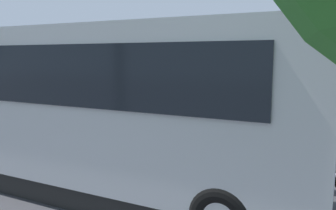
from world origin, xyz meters
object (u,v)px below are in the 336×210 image
Objects in this scene: tour_bus at (89,109)px; spectator_centre at (142,116)px; traffic_cone at (212,124)px; parked_motorcycle_dark at (63,131)px; spectator_right at (109,113)px; spectator_far_left at (221,121)px; stunt_motorcycle at (179,97)px; spectator_far_right at (76,108)px; spectator_left at (180,119)px; parked_motorcycle_silver at (311,167)px.

spectator_centre is (0.43, -2.86, -0.63)m from tour_bus.
tour_bus is at bearing 84.52° from traffic_cone.
spectator_centre is 0.84× the size of parked_motorcycle_dark.
spectator_right is (1.59, -2.90, -0.64)m from tour_bus.
spectator_far_left is at bearing -124.98° from tour_bus.
spectator_right is at bearing 85.57° from stunt_motorcycle.
spectator_far_right reaches higher than spectator_right.
tour_bus is 4.17m from spectator_far_right.
traffic_cone is at bearing -85.12° from spectator_left.
spectator_centre is at bearing -1.33° from spectator_far_left.
parked_motorcycle_silver is at bearing 166.23° from spectator_left.
parked_motorcycle_silver is 1.07× the size of stunt_motorcycle.
traffic_cone is (-0.59, -6.10, -1.34)m from tour_bus.
parked_motorcycle_dark is 1.06× the size of stunt_motorcycle.
spectator_left is 0.93× the size of stunt_motorcycle.
spectator_far_left is 0.88× the size of parked_motorcycle_dark.
spectator_far_right is 0.88× the size of parked_motorcycle_dark.
spectator_centre is 1.01× the size of spectator_right.
spectator_right is at bearing 178.32° from spectator_far_right.
tour_bus is 2.84m from spectator_left.
spectator_centre is 1.16m from spectator_right.
traffic_cone is (0.30, -3.46, -0.76)m from spectator_left.
spectator_centre is 0.95× the size of spectator_far_right.
stunt_motorcycle is at bearing -54.43° from spectator_far_left.
parked_motorcycle_dark is at bearing 7.74° from spectator_far_left.
parked_motorcycle_silver is 1.01× the size of parked_motorcycle_dark.
spectator_left is 5.13m from stunt_motorcycle.
stunt_motorcycle reaches higher than traffic_cone.
parked_motorcycle_dark is 3.24× the size of traffic_cone.
spectator_far_left is 3.56m from spectator_right.
spectator_far_right reaches higher than parked_motorcycle_dark.
spectator_right is at bearing -1.87° from spectator_centre.
spectator_right is at bearing 55.77° from traffic_cone.
spectator_right is at bearing -5.98° from spectator_left.
spectator_far_left is 2.39m from spectator_centre.
tour_bus reaches higher than spectator_far_left.
spectator_centre is at bearing 100.50° from stunt_motorcycle.
traffic_cone is at bearing -49.76° from parked_motorcycle_silver.
spectator_left reaches higher than spectator_right.
traffic_cone is (-1.84, 1.20, -0.74)m from stunt_motorcycle.
spectator_far_right is (2.90, -2.94, -0.56)m from tour_bus.
spectator_left is 2.84× the size of traffic_cone.
tour_bus is 4.84× the size of stunt_motorcycle.
tour_bus is 5.43× the size of spectator_centre.
spectator_right is 0.88× the size of stunt_motorcycle.
tour_bus is at bearing 99.73° from stunt_motorcycle.
parked_motorcycle_dark is (1.18, 0.74, -0.52)m from spectator_right.
spectator_far_right is 0.99m from parked_motorcycle_dark.
spectator_left is 3.56m from traffic_cone.
tour_bus is 14.73× the size of traffic_cone.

